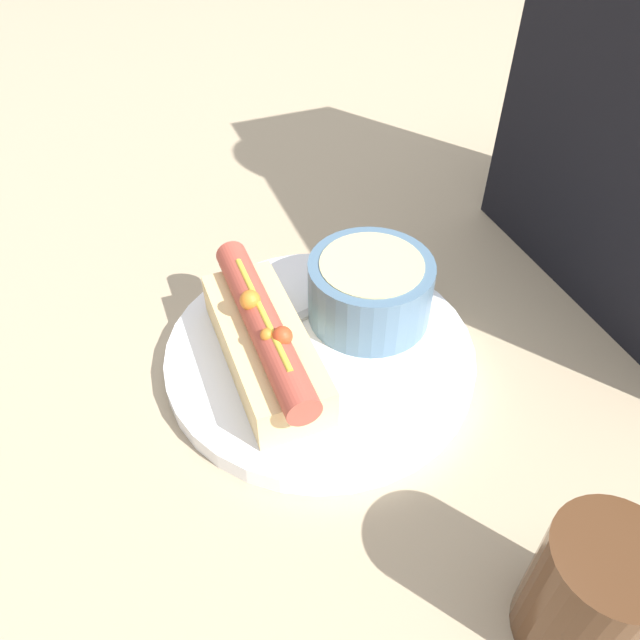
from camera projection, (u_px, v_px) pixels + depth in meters
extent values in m
plane|color=tan|center=(320.00, 361.00, 0.55)|extent=(4.00, 4.00, 0.00)
cylinder|color=white|center=(320.00, 355.00, 0.54)|extent=(0.27, 0.27, 0.02)
cube|color=#E5C17F|center=(264.00, 344.00, 0.51)|extent=(0.17, 0.06, 0.04)
cylinder|color=#B24738|center=(262.00, 321.00, 0.50)|extent=(0.19, 0.03, 0.03)
sphere|color=orange|center=(248.00, 298.00, 0.50)|extent=(0.01, 0.01, 0.01)
sphere|color=orange|center=(267.00, 335.00, 0.47)|extent=(0.01, 0.01, 0.01)
sphere|color=#C63F1E|center=(282.00, 336.00, 0.46)|extent=(0.02, 0.02, 0.02)
sphere|color=orange|center=(250.00, 300.00, 0.49)|extent=(0.02, 0.02, 0.02)
cylinder|color=gold|center=(261.00, 309.00, 0.49)|extent=(0.13, 0.01, 0.01)
cylinder|color=slate|center=(370.00, 290.00, 0.55)|extent=(0.11, 0.11, 0.06)
cylinder|color=#D1C184|center=(371.00, 270.00, 0.53)|extent=(0.09, 0.09, 0.01)
cube|color=#B7B7BC|center=(291.00, 321.00, 0.56)|extent=(0.03, 0.11, 0.00)
ellipsoid|color=#B7B7BC|center=(359.00, 288.00, 0.59)|extent=(0.03, 0.04, 0.01)
cylinder|color=#4C2D19|center=(590.00, 595.00, 0.35)|extent=(0.07, 0.07, 0.10)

